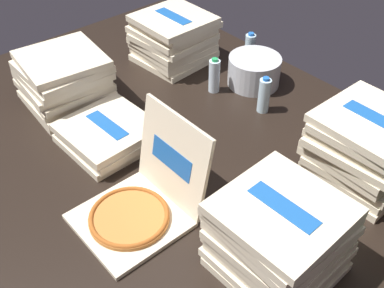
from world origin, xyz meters
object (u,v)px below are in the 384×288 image
object	(u,v)px
pizza_stack_left_mid	(65,81)
water_bottle_0	(250,49)
pizza_stack_right_far	(365,147)
pizza_stack_left_far	(279,236)
pizza_stack_right_near	(109,134)
water_bottle_1	(214,76)
pizza_stack_center_far	(173,38)
ice_bucket	(254,71)
water_bottle_2	(264,95)
open_pizza_box	(141,202)

from	to	relation	value
pizza_stack_left_mid	water_bottle_0	bearing A→B (deg)	72.06
pizza_stack_right_far	pizza_stack_left_far	bearing A→B (deg)	-83.48
pizza_stack_right_near	water_bottle_1	size ratio (longest dim) A/B	2.06
pizza_stack_right_near	pizza_stack_center_far	bearing A→B (deg)	119.26
pizza_stack_right_near	pizza_stack_right_far	distance (m)	1.23
pizza_stack_center_far	water_bottle_0	bearing A→B (deg)	43.24
pizza_stack_left_mid	water_bottle_1	distance (m)	0.84
water_bottle_0	pizza_stack_right_near	bearing A→B (deg)	-85.73
water_bottle_0	water_bottle_1	world-z (taller)	same
pizza_stack_right_near	pizza_stack_center_far	world-z (taller)	pizza_stack_center_far
pizza_stack_left_far	pizza_stack_center_far	bearing A→B (deg)	154.63
ice_bucket	water_bottle_1	xyz separation A→B (m)	(-0.10, -0.23, 0.01)
pizza_stack_center_far	pizza_stack_left_mid	bearing A→B (deg)	-90.23
pizza_stack_center_far	pizza_stack_right_far	distance (m)	1.40
pizza_stack_right_near	ice_bucket	xyz separation A→B (m)	(0.10, 0.96, 0.03)
pizza_stack_right_near	pizza_stack_center_far	size ratio (longest dim) A/B	0.96
water_bottle_0	pizza_stack_left_mid	bearing A→B (deg)	-107.94
pizza_stack_left_mid	pizza_stack_right_far	distance (m)	1.58
pizza_stack_right_near	pizza_stack_right_far	size ratio (longest dim) A/B	0.96
water_bottle_0	water_bottle_2	distance (m)	0.51
pizza_stack_left_mid	pizza_stack_center_far	xyz separation A→B (m)	(0.00, 0.76, 0.00)
open_pizza_box	water_bottle_1	bearing A→B (deg)	119.43
pizza_stack_center_far	ice_bucket	world-z (taller)	pizza_stack_center_far
pizza_stack_right_far	water_bottle_1	bearing A→B (deg)	-178.56
pizza_stack_center_far	water_bottle_1	world-z (taller)	pizza_stack_center_far
open_pizza_box	pizza_stack_left_mid	distance (m)	0.95
pizza_stack_left_far	water_bottle_1	distance (m)	1.23
ice_bucket	pizza_stack_left_far	bearing A→B (deg)	-43.01
pizza_stack_left_mid	pizza_stack_center_far	distance (m)	0.76
pizza_stack_right_near	pizza_stack_left_mid	xyz separation A→B (m)	(-0.44, 0.01, 0.10)
open_pizza_box	pizza_stack_center_far	size ratio (longest dim) A/B	1.08
pizza_stack_left_far	ice_bucket	xyz separation A→B (m)	(-0.95, 0.88, -0.08)
pizza_stack_left_mid	water_bottle_2	size ratio (longest dim) A/B	2.21
pizza_stack_right_near	pizza_stack_left_mid	world-z (taller)	pizza_stack_left_mid
pizza_stack_right_far	ice_bucket	world-z (taller)	pizza_stack_right_far
pizza_stack_right_near	pizza_stack_left_far	size ratio (longest dim) A/B	0.99
water_bottle_2	pizza_stack_right_far	bearing A→B (deg)	-4.04
open_pizza_box	water_bottle_1	xyz separation A→B (m)	(-0.50, 0.89, 0.02)
pizza_stack_left_mid	water_bottle_1	bearing A→B (deg)	58.67
open_pizza_box	pizza_stack_left_far	world-z (taller)	open_pizza_box
pizza_stack_center_far	water_bottle_1	xyz separation A→B (m)	(0.43, -0.05, -0.05)
pizza_stack_right_far	water_bottle_1	xyz separation A→B (m)	(-0.97, -0.02, -0.07)
pizza_stack_right_far	water_bottle_2	world-z (taller)	pizza_stack_right_far
pizza_stack_left_mid	pizza_stack_right_far	bearing A→B (deg)	27.82
pizza_stack_left_far	pizza_stack_right_far	xyz separation A→B (m)	(-0.08, 0.67, 0.00)
water_bottle_2	pizza_stack_right_near	bearing A→B (deg)	-111.97
pizza_stack_left_far	pizza_stack_left_mid	bearing A→B (deg)	-177.49
pizza_stack_right_near	pizza_stack_right_far	bearing A→B (deg)	37.88
pizza_stack_left_far	pizza_stack_right_far	size ratio (longest dim) A/B	0.97
pizza_stack_right_near	water_bottle_0	distance (m)	1.11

